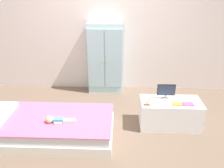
# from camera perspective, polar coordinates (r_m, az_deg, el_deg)

# --- Properties ---
(ground_plane) EXTENTS (10.00, 10.00, 0.02)m
(ground_plane) POSITION_cam_1_polar(r_m,az_deg,el_deg) (3.27, -2.65, -12.69)
(ground_plane) COLOR brown
(back_wall) EXTENTS (6.40, 0.05, 2.70)m
(back_wall) POSITION_cam_1_polar(r_m,az_deg,el_deg) (4.22, -1.20, 16.10)
(back_wall) COLOR silver
(back_wall) RESTS_ON ground_plane
(bed) EXTENTS (1.80, 0.87, 0.30)m
(bed) POSITION_cam_1_polar(r_m,az_deg,el_deg) (3.24, -16.30, -10.73)
(bed) COLOR silver
(bed) RESTS_ON ground_plane
(doll) EXTENTS (0.39, 0.14, 0.10)m
(doll) POSITION_cam_1_polar(r_m,az_deg,el_deg) (3.01, -14.73, -9.09)
(doll) COLOR #4C84C6
(doll) RESTS_ON bed
(wardrobe) EXTENTS (0.65, 0.31, 1.35)m
(wardrobe) POSITION_cam_1_polar(r_m,az_deg,el_deg) (4.20, -1.80, 6.62)
(wardrobe) COLOR silver
(wardrobe) RESTS_ON ground_plane
(tv_stand) EXTENTS (0.88, 0.42, 0.42)m
(tv_stand) POSITION_cam_1_polar(r_m,az_deg,el_deg) (3.40, 14.90, -7.49)
(tv_stand) COLOR white
(tv_stand) RESTS_ON ground_plane
(tv_monitor) EXTENTS (0.26, 0.10, 0.23)m
(tv_monitor) POSITION_cam_1_polar(r_m,az_deg,el_deg) (3.28, 14.03, -1.71)
(tv_monitor) COLOR #99999E
(tv_monitor) RESTS_ON tv_stand
(rocking_horse_toy) EXTENTS (0.10, 0.04, 0.12)m
(rocking_horse_toy) POSITION_cam_1_polar(r_m,az_deg,el_deg) (3.09, 9.49, -4.61)
(rocking_horse_toy) COLOR #8E6642
(rocking_horse_toy) RESTS_ON tv_stand
(book_orange) EXTENTS (0.14, 0.09, 0.02)m
(book_orange) POSITION_cam_1_polar(r_m,az_deg,el_deg) (3.23, 16.80, -5.06)
(book_orange) COLOR orange
(book_orange) RESTS_ON tv_stand
(book_purple) EXTENTS (0.15, 0.11, 0.01)m
(book_purple) POSITION_cam_1_polar(r_m,az_deg,el_deg) (3.27, 19.41, -5.04)
(book_purple) COLOR #8E51B2
(book_purple) RESTS_ON tv_stand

